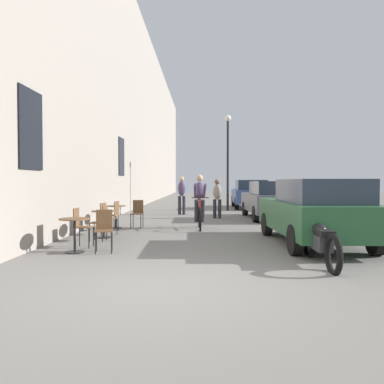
{
  "coord_description": "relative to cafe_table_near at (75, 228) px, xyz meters",
  "views": [
    {
      "loc": [
        0.46,
        -5.41,
        1.49
      ],
      "look_at": [
        0.05,
        10.04,
        1.07
      ],
      "focal_mm": 35.91,
      "sensor_mm": 36.0,
      "label": 1
    }
  ],
  "objects": [
    {
      "name": "ground_plane",
      "position": [
        2.21,
        -2.53,
        -0.52
      ],
      "size": [
        88.0,
        88.0,
        0.0
      ],
      "primitive_type": "plane",
      "color": "slate"
    },
    {
      "name": "building_facade_left",
      "position": [
        -1.24,
        11.47,
        5.26
      ],
      "size": [
        0.54,
        68.0,
        11.56
      ],
      "color": "gray",
      "rests_on": "ground_plane"
    },
    {
      "name": "cafe_table_near",
      "position": [
        0.0,
        0.0,
        0.0
      ],
      "size": [
        0.64,
        0.64,
        0.72
      ],
      "color": "black",
      "rests_on": "ground_plane"
    },
    {
      "name": "cafe_chair_near_toward_street",
      "position": [
        -0.08,
        0.65,
        -0.0
      ],
      "size": [
        0.39,
        0.39,
        0.89
      ],
      "color": "black",
      "rests_on": "ground_plane"
    },
    {
      "name": "cafe_chair_near_toward_wall",
      "position": [
        0.6,
        0.07,
        -0.0
      ],
      "size": [
        0.45,
        0.45,
        0.89
      ],
      "color": "black",
      "rests_on": "ground_plane"
    },
    {
      "name": "cafe_table_mid",
      "position": [
        0.07,
        2.12,
        0.0
      ],
      "size": [
        0.64,
        0.64,
        0.72
      ],
      "color": "black",
      "rests_on": "ground_plane"
    },
    {
      "name": "cafe_chair_mid_toward_street",
      "position": [
        -0.0,
        2.71,
        -0.0
      ],
      "size": [
        0.45,
        0.45,
        0.89
      ],
      "color": "black",
      "rests_on": "ground_plane"
    },
    {
      "name": "cafe_chair_mid_toward_wall",
      "position": [
        0.15,
        1.56,
        -0.0
      ],
      "size": [
        0.41,
        0.41,
        0.89
      ],
      "color": "black",
      "rests_on": "ground_plane"
    },
    {
      "name": "cafe_table_far",
      "position": [
        -0.1,
        4.23,
        0.0
      ],
      "size": [
        0.64,
        0.64,
        0.72
      ],
      "color": "black",
      "rests_on": "ground_plane"
    },
    {
      "name": "cafe_chair_far_toward_street",
      "position": [
        0.59,
        4.31,
        -0.0
      ],
      "size": [
        0.4,
        0.4,
        0.89
      ],
      "color": "black",
      "rests_on": "ground_plane"
    },
    {
      "name": "cafe_chair_far_toward_wall",
      "position": [
        -0.02,
        3.62,
        -0.0
      ],
      "size": [
        0.44,
        0.44,
        0.89
      ],
      "color": "black",
      "rests_on": "ground_plane"
    },
    {
      "name": "cyclist_on_bicycle",
      "position": [
        2.59,
        4.21,
        0.29
      ],
      "size": [
        0.52,
        1.76,
        1.74
      ],
      "color": "black",
      "rests_on": "ground_plane"
    },
    {
      "name": "pedestrian_near",
      "position": [
        3.28,
        7.57,
        0.37
      ],
      "size": [
        0.37,
        0.28,
        1.59
      ],
      "color": "#26262D",
      "rests_on": "ground_plane"
    },
    {
      "name": "pedestrian_mid",
      "position": [
        1.76,
        9.26,
        0.45
      ],
      "size": [
        0.36,
        0.26,
        1.72
      ],
      "color": "#26262D",
      "rests_on": "ground_plane"
    },
    {
      "name": "street_lamp",
      "position": [
        3.99,
        11.85,
        2.59
      ],
      "size": [
        0.32,
        0.32,
        4.9
      ],
      "color": "black",
      "rests_on": "ground_plane"
    },
    {
      "name": "parked_car_nearest",
      "position": [
        5.32,
        1.14,
        0.28
      ],
      "size": [
        1.94,
        4.39,
        1.54
      ],
      "color": "#23512D",
      "rests_on": "ground_plane"
    },
    {
      "name": "parked_car_second",
      "position": [
        5.39,
        7.38,
        0.26
      ],
      "size": [
        1.88,
        4.27,
        1.5
      ],
      "color": "#595960",
      "rests_on": "ground_plane"
    },
    {
      "name": "parked_car_third",
      "position": [
        5.36,
        13.62,
        0.29
      ],
      "size": [
        1.95,
        4.46,
        1.57
      ],
      "color": "#384C84",
      "rests_on": "ground_plane"
    },
    {
      "name": "parked_motorcycle",
      "position": [
        4.8,
        -0.99,
        -0.12
      ],
      "size": [
        0.62,
        2.15,
        0.92
      ],
      "color": "black",
      "rests_on": "ground_plane"
    }
  ]
}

